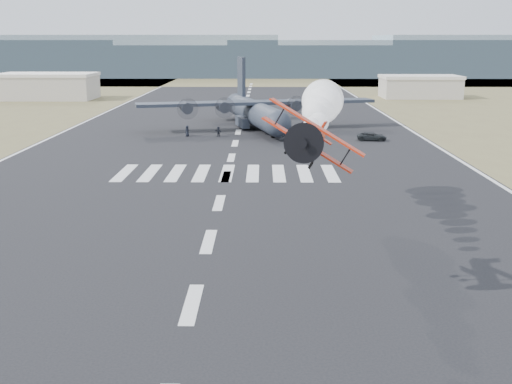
{
  "coord_description": "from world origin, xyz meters",
  "views": [
    {
      "loc": [
        4.15,
        -23.04,
        15.12
      ],
      "look_at": [
        3.65,
        23.67,
        4.0
      ],
      "focal_mm": 45.0,
      "sensor_mm": 36.0,
      "label": 1
    }
  ],
  "objects_px": {
    "aerobatic_biplane": "(311,138)",
    "crew_e": "(187,131)",
    "crew_d": "(321,128)",
    "support_vehicle": "(372,136)",
    "hangar_left": "(48,86)",
    "crew_a": "(288,128)",
    "crew_f": "(218,132)",
    "crew_h": "(305,131)",
    "crew_b": "(268,129)",
    "hangar_right": "(420,86)",
    "transport_aircraft": "(255,110)",
    "crew_c": "(302,126)",
    "crew_g": "(244,125)"
  },
  "relations": [
    {
      "from": "aerobatic_biplane",
      "to": "crew_e",
      "type": "bearing_deg",
      "value": 109.91
    },
    {
      "from": "crew_d",
      "to": "support_vehicle",
      "type": "bearing_deg",
      "value": -142.98
    },
    {
      "from": "hangar_left",
      "to": "crew_d",
      "type": "xyz_separation_m",
      "value": [
        65.81,
        -61.19,
        -2.61
      ]
    },
    {
      "from": "aerobatic_biplane",
      "to": "crew_a",
      "type": "xyz_separation_m",
      "value": [
        1.37,
        70.39,
        -8.82
      ]
    },
    {
      "from": "crew_f",
      "to": "crew_h",
      "type": "xyz_separation_m",
      "value": [
        13.84,
        -0.11,
        0.08
      ]
    },
    {
      "from": "crew_b",
      "to": "crew_d",
      "type": "bearing_deg",
      "value": -17.82
    },
    {
      "from": "aerobatic_biplane",
      "to": "crew_d",
      "type": "distance_m",
      "value": 71.44
    },
    {
      "from": "aerobatic_biplane",
      "to": "hangar_right",
      "type": "bearing_deg",
      "value": 81.18
    },
    {
      "from": "crew_b",
      "to": "crew_f",
      "type": "bearing_deg",
      "value": 159.7
    },
    {
      "from": "aerobatic_biplane",
      "to": "support_vehicle",
      "type": "bearing_deg",
      "value": 84.36
    },
    {
      "from": "transport_aircraft",
      "to": "aerobatic_biplane",
      "type": "bearing_deg",
      "value": -100.7
    },
    {
      "from": "aerobatic_biplane",
      "to": "crew_b",
      "type": "bearing_deg",
      "value": 98.78
    },
    {
      "from": "crew_b",
      "to": "crew_d",
      "type": "height_order",
      "value": "crew_b"
    },
    {
      "from": "support_vehicle",
      "to": "crew_c",
      "type": "xyz_separation_m",
      "value": [
        -10.02,
        10.76,
        0.16
      ]
    },
    {
      "from": "hangar_right",
      "to": "crew_a",
      "type": "xyz_separation_m",
      "value": [
        -37.7,
        -66.35,
        -2.2
      ]
    },
    {
      "from": "crew_c",
      "to": "crew_f",
      "type": "bearing_deg",
      "value": -24.36
    },
    {
      "from": "support_vehicle",
      "to": "crew_h",
      "type": "relative_size",
      "value": 2.53
    },
    {
      "from": "hangar_right",
      "to": "crew_f",
      "type": "relative_size",
      "value": 12.77
    },
    {
      "from": "hangar_left",
      "to": "crew_c",
      "type": "xyz_separation_m",
      "value": [
        62.9,
        -59.25,
        -2.63
      ]
    },
    {
      "from": "crew_b",
      "to": "crew_e",
      "type": "relative_size",
      "value": 1.06
    },
    {
      "from": "hangar_right",
      "to": "aerobatic_biplane",
      "type": "bearing_deg",
      "value": -105.95
    },
    {
      "from": "hangar_left",
      "to": "crew_e",
      "type": "bearing_deg",
      "value": -56.29
    },
    {
      "from": "transport_aircraft",
      "to": "crew_h",
      "type": "distance_m",
      "value": 13.46
    },
    {
      "from": "crew_e",
      "to": "crew_a",
      "type": "bearing_deg",
      "value": 129.22
    },
    {
      "from": "support_vehicle",
      "to": "crew_f",
      "type": "xyz_separation_m",
      "value": [
        -23.89,
        3.77,
        0.18
      ]
    },
    {
      "from": "support_vehicle",
      "to": "crew_f",
      "type": "bearing_deg",
      "value": 88.32
    },
    {
      "from": "transport_aircraft",
      "to": "crew_b",
      "type": "relative_size",
      "value": 22.06
    },
    {
      "from": "crew_c",
      "to": "crew_e",
      "type": "relative_size",
      "value": 0.89
    },
    {
      "from": "hangar_right",
      "to": "crew_b",
      "type": "relative_size",
      "value": 11.01
    },
    {
      "from": "crew_c",
      "to": "crew_h",
      "type": "relative_size",
      "value": 0.88
    },
    {
      "from": "transport_aircraft",
      "to": "support_vehicle",
      "type": "bearing_deg",
      "value": -51.82
    },
    {
      "from": "hangar_right",
      "to": "aerobatic_biplane",
      "type": "height_order",
      "value": "aerobatic_biplane"
    },
    {
      "from": "crew_d",
      "to": "crew_b",
      "type": "bearing_deg",
      "value": 106.09
    },
    {
      "from": "crew_g",
      "to": "transport_aircraft",
      "type": "bearing_deg",
      "value": -58.59
    },
    {
      "from": "support_vehicle",
      "to": "crew_g",
      "type": "bearing_deg",
      "value": 68.04
    },
    {
      "from": "hangar_left",
      "to": "crew_b",
      "type": "xyz_separation_m",
      "value": [
        56.97,
        -64.04,
        -2.48
      ]
    },
    {
      "from": "crew_h",
      "to": "aerobatic_biplane",
      "type": "bearing_deg",
      "value": 53.45
    },
    {
      "from": "support_vehicle",
      "to": "crew_c",
      "type": "height_order",
      "value": "crew_c"
    },
    {
      "from": "hangar_left",
      "to": "crew_g",
      "type": "height_order",
      "value": "hangar_left"
    },
    {
      "from": "crew_c",
      "to": "crew_e",
      "type": "distance_m",
      "value": 20.05
    },
    {
      "from": "crew_e",
      "to": "crew_d",
      "type": "bearing_deg",
      "value": 125.79
    },
    {
      "from": "crew_a",
      "to": "crew_d",
      "type": "height_order",
      "value": "crew_a"
    },
    {
      "from": "transport_aircraft",
      "to": "crew_h",
      "type": "xyz_separation_m",
      "value": [
        8.1,
        -10.52,
        -2.19
      ]
    },
    {
      "from": "crew_a",
      "to": "crew_g",
      "type": "distance_m",
      "value": 7.8
    },
    {
      "from": "crew_d",
      "to": "crew_h",
      "type": "distance_m",
      "value": 5.95
    },
    {
      "from": "support_vehicle",
      "to": "crew_e",
      "type": "relative_size",
      "value": 2.55
    },
    {
      "from": "crew_c",
      "to": "crew_g",
      "type": "height_order",
      "value": "crew_g"
    },
    {
      "from": "crew_c",
      "to": "crew_d",
      "type": "relative_size",
      "value": 0.98
    },
    {
      "from": "transport_aircraft",
      "to": "crew_h",
      "type": "bearing_deg",
      "value": -66.24
    },
    {
      "from": "crew_a",
      "to": "crew_h",
      "type": "xyz_separation_m",
      "value": [
        2.56,
        -5.0,
        0.08
      ]
    }
  ]
}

